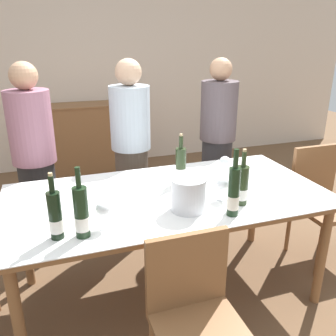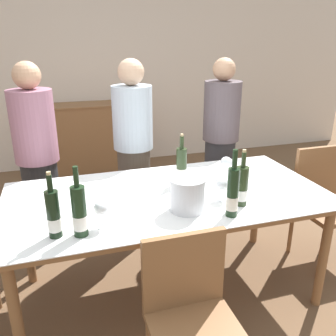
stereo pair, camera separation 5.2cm
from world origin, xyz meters
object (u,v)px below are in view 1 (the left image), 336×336
(chair_near_front, at_px, (195,311))
(wine_bottle_4, at_px, (242,186))
(wine_bottle_3, at_px, (234,192))
(wine_bottle_0, at_px, (55,216))
(wine_glass_0, at_px, (225,163))
(wine_glass_2, at_px, (222,185))
(wine_bottle_1, at_px, (181,166))
(person_guest_right, at_px, (217,145))
(ice_bucket, at_px, (188,193))
(dining_table, at_px, (168,203))
(chair_right_end, at_px, (320,196))
(sideboard_cabinet, at_px, (88,138))
(wine_glass_1, at_px, (103,210))
(person_host, at_px, (36,165))
(wine_bottle_2, at_px, (81,214))
(person_guest_left, at_px, (131,155))

(chair_near_front, bearing_deg, wine_bottle_4, 43.82)
(wine_bottle_3, bearing_deg, wine_bottle_0, 176.09)
(wine_glass_0, relative_size, wine_glass_2, 1.06)
(wine_bottle_1, distance_m, person_guest_right, 0.95)
(ice_bucket, xyz_separation_m, wine_bottle_3, (0.22, -0.14, 0.03))
(dining_table, height_order, chair_right_end, chair_right_end)
(wine_glass_0, height_order, chair_right_end, wine_glass_0)
(sideboard_cabinet, distance_m, wine_glass_1, 3.09)
(sideboard_cabinet, distance_m, person_host, 2.05)
(chair_near_front, bearing_deg, chair_right_end, 30.04)
(ice_bucket, bearing_deg, wine_bottle_1, 75.14)
(dining_table, height_order, wine_glass_2, wine_glass_2)
(wine_bottle_3, height_order, wine_glass_1, wine_bottle_3)
(wine_glass_0, bearing_deg, wine_bottle_2, -154.32)
(wine_bottle_3, height_order, person_guest_left, person_guest_left)
(wine_glass_0, bearing_deg, person_guest_right, 67.58)
(wine_bottle_3, bearing_deg, person_host, 131.48)
(wine_bottle_2, relative_size, person_guest_left, 0.24)
(person_host, bearing_deg, chair_right_end, -18.96)
(wine_bottle_1, distance_m, wine_glass_2, 0.38)
(ice_bucket, xyz_separation_m, wine_glass_0, (0.45, 0.41, 0.00))
(person_guest_left, xyz_separation_m, person_guest_right, (0.83, 0.04, -0.01))
(person_guest_right, bearing_deg, dining_table, -131.82)
(ice_bucket, xyz_separation_m, person_guest_left, (-0.09, 1.08, -0.09))
(wine_bottle_0, distance_m, wine_glass_1, 0.24)
(dining_table, bearing_deg, chair_near_front, -98.94)
(dining_table, relative_size, chair_right_end, 2.25)
(wine_bottle_1, bearing_deg, wine_bottle_0, -150.02)
(wine_glass_0, xyz_separation_m, chair_right_end, (0.84, -0.07, -0.35))
(wine_glass_2, bearing_deg, person_guest_left, 108.53)
(wine_glass_1, bearing_deg, chair_near_front, -52.31)
(wine_bottle_4, xyz_separation_m, wine_glass_1, (-0.84, -0.03, -0.01))
(person_guest_left, bearing_deg, wine_bottle_2, -114.14)
(ice_bucket, relative_size, wine_bottle_1, 0.62)
(wine_glass_2, xyz_separation_m, chair_near_front, (-0.41, -0.57, -0.37))
(wine_glass_1, distance_m, person_host, 1.18)
(wine_bottle_3, relative_size, chair_right_end, 0.43)
(wine_bottle_0, height_order, wine_bottle_3, wine_bottle_3)
(chair_right_end, bearing_deg, chair_near_front, -149.96)
(person_guest_left, relative_size, person_guest_right, 1.01)
(wine_bottle_2, height_order, chair_near_front, wine_bottle_2)
(wine_bottle_3, height_order, chair_near_front, wine_bottle_3)
(dining_table, xyz_separation_m, wine_bottle_2, (-0.58, -0.35, 0.19))
(wine_glass_0, relative_size, person_host, 0.10)
(dining_table, xyz_separation_m, wine_bottle_1, (0.15, 0.17, 0.18))
(wine_bottle_3, bearing_deg, ice_bucket, 146.64)
(wine_glass_2, bearing_deg, person_host, 137.85)
(sideboard_cabinet, xyz_separation_m, wine_bottle_1, (0.36, -2.58, 0.44))
(ice_bucket, distance_m, person_guest_left, 1.09)
(ice_bucket, relative_size, wine_glass_1, 1.41)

